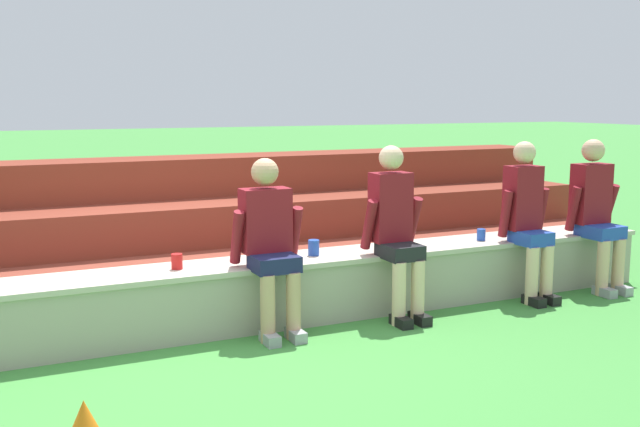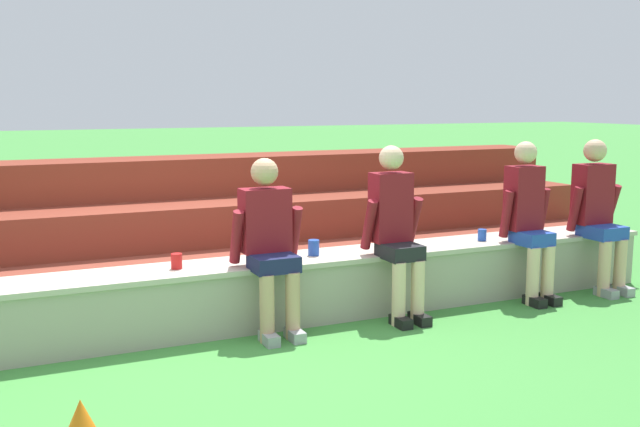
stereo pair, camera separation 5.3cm
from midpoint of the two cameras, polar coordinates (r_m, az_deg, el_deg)
The scene contains 11 objects.
ground_plane at distance 5.59m, azimuth -8.25°, elevation -9.77°, with size 80.00×80.00×0.00m, color #428E3D.
stone_seating_wall at distance 5.74m, azimuth -9.04°, elevation -6.42°, with size 8.42×0.54×0.52m.
brick_bleachers at distance 7.31m, azimuth -12.74°, elevation -1.73°, with size 9.43×1.97×1.19m.
person_left_of_center at distance 5.55m, azimuth -4.19°, elevation -2.10°, with size 0.55×0.56×1.34m.
person_center at distance 5.98m, azimuth 5.65°, elevation -1.14°, with size 0.50×0.55×1.41m.
person_right_of_center at distance 6.76m, azimuth 15.61°, elevation -0.28°, with size 0.48×0.51×1.41m.
person_far_right at distance 7.29m, azimuth 20.48°, elevation 0.22°, with size 0.53×0.54×1.41m.
plastic_cup_left_end at distance 6.77m, azimuth 12.19°, elevation -1.61°, with size 0.08×0.08×0.10m, color blue.
plastic_cup_right_end at distance 5.99m, azimuth -0.75°, elevation -2.67°, with size 0.09×0.09×0.13m, color blue.
plastic_cup_middle at distance 5.62m, azimuth -11.32°, elevation -3.67°, with size 0.08×0.08×0.12m, color red.
sports_cone at distance 4.12m, azimuth -18.18°, elevation -15.24°, with size 0.22×0.22×0.25m, color orange.
Camera 1 is at (-1.51, -5.07, 1.78)m, focal length 41.19 mm.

